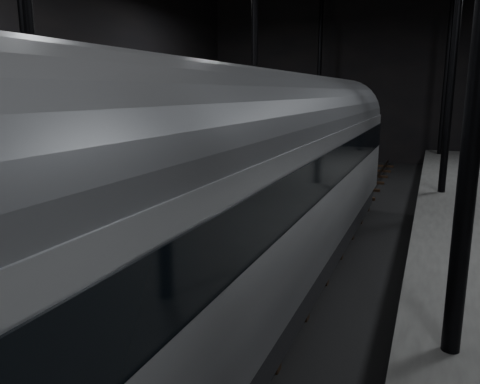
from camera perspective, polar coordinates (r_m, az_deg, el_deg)
The scene contains 6 objects.
ground at distance 12.34m, azimuth 5.12°, elevation -10.36°, with size 44.00×44.00×0.00m, color black.
platform_left at distance 15.93m, azimuth -21.63°, elevation -4.08°, with size 9.00×43.80×1.00m, color #4C4C4A.
tactile_strip at distance 13.26m, azimuth -8.36°, elevation -4.23°, with size 0.50×43.80×0.01m, color #9C911C.
track at distance 12.32m, azimuth 5.13°, elevation -10.07°, with size 2.40×43.00×0.24m.
train at distance 10.66m, azimuth 3.88°, elevation 1.91°, with size 2.84×18.93×5.06m.
woman at distance 15.83m, azimuth -5.22°, elevation 1.91°, with size 0.67×0.44×1.84m, color #9D8960.
Camera 1 is at (3.31, -10.92, 4.70)m, focal length 35.00 mm.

